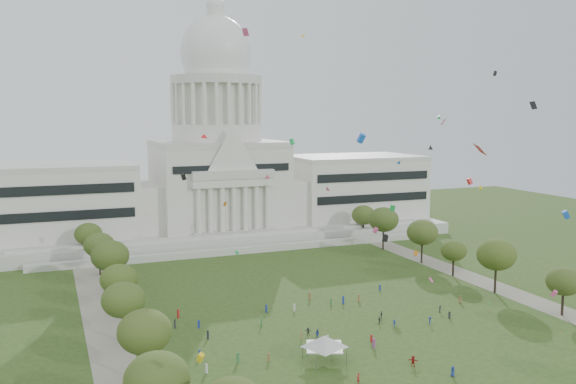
{
  "coord_description": "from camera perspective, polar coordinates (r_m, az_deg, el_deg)",
  "views": [
    {
      "loc": [
        -57.53,
        -99.56,
        43.79
      ],
      "look_at": [
        0.0,
        45.0,
        24.0
      ],
      "focal_mm": 38.0,
      "sensor_mm": 36.0,
      "label": 1
    }
  ],
  "objects": [
    {
      "name": "ground",
      "position": [
        123.04,
        8.0,
        -13.67
      ],
      "size": [
        400.0,
        400.0,
        0.0
      ],
      "primitive_type": "plane",
      "color": "#30491A",
      "rests_on": "ground"
    },
    {
      "name": "capitol",
      "position": [
        221.82,
        -6.57,
        1.64
      ],
      "size": [
        160.0,
        64.5,
        91.3
      ],
      "color": "#B8B6AC",
      "rests_on": "ground"
    },
    {
      "name": "path_left",
      "position": [
        137.08,
        -16.91,
        -11.69
      ],
      "size": [
        8.0,
        160.0,
        0.04
      ],
      "primitive_type": "cube",
      "color": "gray",
      "rests_on": "ground"
    },
    {
      "name": "path_right",
      "position": [
        172.74,
        17.04,
        -7.75
      ],
      "size": [
        8.0,
        160.0,
        0.04
      ],
      "primitive_type": "cube",
      "color": "gray",
      "rests_on": "ground"
    },
    {
      "name": "row_tree_l_0",
      "position": [
        86.2,
        -12.16,
        -16.76
      ],
      "size": [
        8.85,
        8.85,
        12.59
      ],
      "color": "black",
      "rests_on": "ground"
    },
    {
      "name": "row_tree_l_1",
      "position": [
        103.56,
        -13.28,
        -12.61
      ],
      "size": [
        8.86,
        8.86,
        12.59
      ],
      "color": "black",
      "rests_on": "ground"
    },
    {
      "name": "row_tree_r_1",
      "position": [
        147.09,
        24.4,
        -7.63
      ],
      "size": [
        7.58,
        7.58,
        10.78
      ],
      "color": "black",
      "rests_on": "ground"
    },
    {
      "name": "row_tree_l_2",
      "position": [
        122.71,
        -15.15,
        -9.72
      ],
      "size": [
        8.42,
        8.42,
        11.97
      ],
      "color": "black",
      "rests_on": "ground"
    },
    {
      "name": "row_tree_r_2",
      "position": [
        158.73,
        18.92,
        -5.57
      ],
      "size": [
        9.55,
        9.55,
        13.58
      ],
      "color": "black",
      "rests_on": "ground"
    },
    {
      "name": "row_tree_l_3",
      "position": [
        138.79,
        -15.55,
        -7.88
      ],
      "size": [
        8.12,
        8.12,
        11.55
      ],
      "color": "black",
      "rests_on": "ground"
    },
    {
      "name": "row_tree_r_3",
      "position": [
        172.35,
        15.25,
        -5.31
      ],
      "size": [
        7.01,
        7.01,
        9.98
      ],
      "color": "black",
      "rests_on": "ground"
    },
    {
      "name": "row_tree_l_4",
      "position": [
        156.4,
        -16.31,
        -5.75
      ],
      "size": [
        9.29,
        9.29,
        13.21
      ],
      "color": "black",
      "rests_on": "ground"
    },
    {
      "name": "row_tree_r_4",
      "position": [
        184.48,
        12.46,
        -3.7
      ],
      "size": [
        9.19,
        9.19,
        13.06
      ],
      "color": "black",
      "rests_on": "ground"
    },
    {
      "name": "row_tree_l_5",
      "position": [
        174.63,
        -17.26,
        -4.77
      ],
      "size": [
        8.33,
        8.33,
        11.85
      ],
      "color": "black",
      "rests_on": "ground"
    },
    {
      "name": "row_tree_r_5",
      "position": [
        200.41,
        8.93,
        -2.57
      ],
      "size": [
        9.82,
        9.82,
        13.96
      ],
      "color": "black",
      "rests_on": "ground"
    },
    {
      "name": "row_tree_l_6",
      "position": [
        192.3,
        -18.18,
        -3.76
      ],
      "size": [
        8.19,
        8.19,
        11.64
      ],
      "color": "black",
      "rests_on": "ground"
    },
    {
      "name": "row_tree_r_6",
      "position": [
        217.21,
        7.08,
        -2.16
      ],
      "size": [
        8.42,
        8.42,
        11.97
      ],
      "color": "black",
      "rests_on": "ground"
    },
    {
      "name": "event_tent",
      "position": [
        111.67,
        3.43,
        -13.74
      ],
      "size": [
        11.55,
        11.55,
        4.93
      ],
      "color": "#4C4C4C",
      "rests_on": "ground"
    },
    {
      "name": "person_0",
      "position": [
        149.97,
        15.82,
        -9.63
      ],
      "size": [
        0.95,
        1.09,
        1.89
      ],
      "primitive_type": "imported",
      "rotation": [
        0.0,
        0.0,
        5.17
      ],
      "color": "olive",
      "rests_on": "ground"
    },
    {
      "name": "person_2",
      "position": [
        142.15,
        14.08,
        -10.57
      ],
      "size": [
        0.9,
        0.92,
        1.64
      ],
      "primitive_type": "imported",
      "rotation": [
        0.0,
        0.0,
        0.84
      ],
      "color": "#4C4C51",
      "rests_on": "ground"
    },
    {
      "name": "person_3",
      "position": [
        131.3,
        9.91,
        -12.0
      ],
      "size": [
        0.96,
        1.07,
        1.49
      ],
      "primitive_type": "imported",
      "rotation": [
        0.0,
        0.0,
        5.33
      ],
      "color": "navy",
      "rests_on": "ground"
    },
    {
      "name": "person_4",
      "position": [
        132.3,
        8.55,
        -11.77
      ],
      "size": [
        0.63,
        1.04,
        1.7
      ],
      "primitive_type": "imported",
      "rotation": [
        0.0,
        0.0,
        4.62
      ],
      "color": "#4C4C51",
      "rests_on": "ground"
    },
    {
      "name": "person_5",
      "position": [
        124.87,
        1.9,
        -12.9
      ],
      "size": [
        1.45,
        1.45,
        1.58
      ],
      "primitive_type": "imported",
      "rotation": [
        0.0,
        0.0,
        2.35
      ],
      "color": "#4C4C51",
      "rests_on": "ground"
    },
    {
      "name": "person_6",
      "position": [
        110.35,
        15.16,
        -15.89
      ],
      "size": [
        0.83,
        1.02,
        1.79
      ],
      "primitive_type": "imported",
      "rotation": [
        0.0,
        0.0,
        1.91
      ],
      "color": "navy",
      "rests_on": "ground"
    },
    {
      "name": "person_7",
      "position": [
        104.91,
        6.59,
        -16.92
      ],
      "size": [
        0.82,
        0.76,
        1.83
      ],
      "primitive_type": "imported",
      "rotation": [
        0.0,
        0.0,
        3.68
      ],
      "color": "#B21E1E",
      "rests_on": "ground"
    },
    {
      "name": "person_8",
      "position": [
        123.38,
        2.75,
        -13.11
      ],
      "size": [
        1.01,
        0.94,
        1.77
      ],
      "primitive_type": "imported",
      "rotation": [
        0.0,
        0.0,
        2.5
      ],
      "color": "navy",
      "rests_on": "ground"
    },
    {
      "name": "person_9",
      "position": [
        133.88,
        13.16,
        -11.66
      ],
      "size": [
        0.85,
        1.21,
        1.69
      ],
      "primitive_type": "imported",
      "rotation": [
        0.0,
        0.0,
        1.28
      ],
      "color": "navy",
      "rests_on": "ground"
    },
    {
      "name": "person_10",
      "position": [
        135.81,
        8.74,
        -11.28
      ],
      "size": [
        0.63,
        1.01,
        1.64
      ],
      "primitive_type": "imported",
      "rotation": [
        0.0,
        0.0,
        1.46
      ],
      "color": "#4C4C51",
      "rests_on": "ground"
    },
    {
      "name": "person_11",
      "position": [
        112.71,
        11.62,
        -15.24
      ],
      "size": [
        1.83,
        1.67,
        1.93
      ],
      "primitive_type": "imported",
      "rotation": [
        0.0,
        0.0,
        2.46
      ],
      "color": "#B21E1E",
      "rests_on": "ground"
    },
    {
      "name": "distant_crowd",
      "position": [
        130.16,
        -1.21,
        -12.01
      ],
      "size": [
        64.47,
        33.18,
        1.9
      ],
      "color": "navy",
      "rests_on": "ground"
    },
    {
      "name": "kite_swarm",
      "position": [
        128.38,
        8.73,
        -1.36
      ],
      "size": [
        84.28,
        98.18,
        59.45
      ],
      "color": "green",
      "rests_on": "ground"
    }
  ]
}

